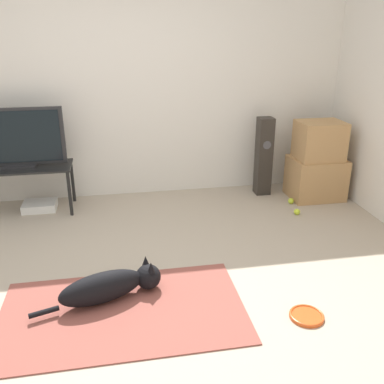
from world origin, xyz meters
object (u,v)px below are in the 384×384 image
cardboard_box_lower (316,178)px  cardboard_box_upper (320,140)px  tennis_ball_by_boxes (291,201)px  frisbee (307,316)px  tennis_ball_near_speaker (297,212)px  tv (15,139)px  game_console (40,206)px  dog (112,285)px  floor_speaker (264,156)px  tv_stand (21,172)px

cardboard_box_lower → cardboard_box_upper: (-0.01, -0.01, 0.45)m
cardboard_box_upper → tennis_ball_by_boxes: cardboard_box_upper is taller
frisbee → cardboard_box_lower: size_ratio=0.40×
tennis_ball_near_speaker → tennis_ball_by_boxes: bearing=79.5°
cardboard_box_upper → tv: 3.29m
cardboard_box_lower → game_console: size_ratio=1.68×
cardboard_box_lower → tv: tv is taller
dog → tennis_ball_near_speaker: dog is taller
cardboard_box_upper → tennis_ball_by_boxes: 0.76m
tv → frisbee: bearing=-45.3°
cardboard_box_lower → tv: bearing=176.9°
cardboard_box_upper → tennis_ball_by_boxes: bearing=-157.5°
cardboard_box_lower → game_console: bearing=176.5°
dog → game_console: bearing=112.9°
tv → tennis_ball_by_boxes: 3.07m
tennis_ball_by_boxes → cardboard_box_lower: bearing=23.5°
tennis_ball_near_speaker → floor_speaker: bearing=103.6°
cardboard_box_lower → tv: size_ratio=0.61×
cardboard_box_upper → tennis_ball_near_speaker: size_ratio=7.63×
floor_speaker → tv_stand: floor_speaker is taller
frisbee → floor_speaker: size_ratio=0.26×
dog → frisbee: (1.33, -0.46, -0.11)m
cardboard_box_upper → tv_stand: size_ratio=0.47×
floor_speaker → game_console: floor_speaker is taller
tennis_ball_by_boxes → game_console: bearing=173.0°
dog → floor_speaker: floor_speaker is taller
frisbee → floor_speaker: (0.47, 2.33, 0.45)m
frisbee → tv_stand: bearing=134.7°
frisbee → tv: 3.31m
floor_speaker → tv: (-2.73, -0.05, 0.35)m
tv → tennis_ball_near_speaker: tv is taller
cardboard_box_lower → tv_stand: tv_stand is taller
cardboard_box_lower → tv: 3.35m
frisbee → tennis_ball_by_boxes: (0.69, 1.95, 0.02)m
tennis_ball_near_speaker → game_console: bearing=166.9°
tennis_ball_by_boxes → tennis_ball_near_speaker: same height
frisbee → cardboard_box_upper: (1.03, 2.09, 0.68)m
game_console → frisbee: bearing=-47.4°
floor_speaker → tv_stand: size_ratio=0.87×
tv → tennis_ball_by_boxes: bearing=-6.4°
frisbee → tennis_ball_near_speaker: (0.64, 1.65, 0.02)m
floor_speaker → tennis_ball_by_boxes: floor_speaker is taller
dog → cardboard_box_upper: 2.93m
floor_speaker → game_console: bearing=-179.1°
tv_stand → game_console: (0.14, 0.01, -0.40)m
frisbee → cardboard_box_lower: 2.36m
cardboard_box_upper → tv_stand: 3.30m
cardboard_box_lower → tv_stand: (-3.30, 0.18, 0.21)m
tv_stand → game_console: 0.43m
cardboard_box_lower → tv: (-3.30, 0.18, 0.58)m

